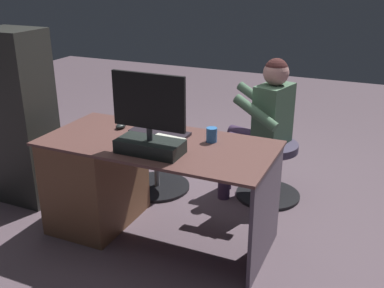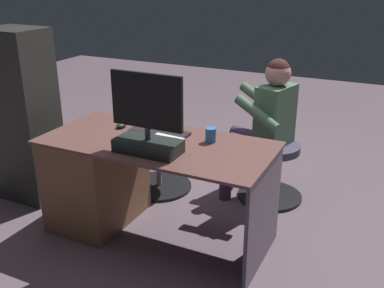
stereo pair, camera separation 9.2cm
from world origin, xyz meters
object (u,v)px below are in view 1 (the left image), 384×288
Objects in this scene: teddy_bear at (156,118)px; visitor_chair at (270,166)px; office_chair_teddy at (156,160)px; person at (262,117)px; tv_remote at (131,136)px; cup at (212,135)px; keyboard at (160,133)px; desk at (107,177)px; monitor at (149,129)px; computer_mouse at (121,126)px.

teddy_bear reaches higher than visitor_chair.
person is (-0.83, -0.22, 0.43)m from office_chair_teddy.
tv_remote is 0.67m from teddy_bear.
keyboard is at bearing 1.28° from cup.
teddy_bear is at bearing -94.73° from desk.
monitor reaches higher than tv_remote.
visitor_chair is (-0.50, -1.06, -0.59)m from monitor.
monitor is 0.95× the size of visitor_chair.
cup is (-0.69, -0.02, 0.03)m from computer_mouse.
desk is at bearing 42.33° from visitor_chair.
keyboard is 0.80× the size of visitor_chair.
person is (-0.83, -0.73, -0.04)m from computer_mouse.
monitor reaches higher than keyboard.
visitor_chair is at bearing -146.55° from tv_remote.
desk is 1.31m from visitor_chair.
visitor_chair is (-0.61, -0.74, -0.44)m from keyboard.
computer_mouse is 0.08× the size of person.
tv_remote reaches higher than desk.
monitor reaches higher than computer_mouse.
cup reaches higher than computer_mouse.
desk is 0.52m from keyboard.
monitor is at bearing 128.05° from tv_remote.
cup is (-0.28, -0.33, -0.11)m from monitor.
keyboard is at bearing -72.16° from monitor.
tv_remote is at bearing -36.18° from monitor.
cup is at bearing -178.58° from computer_mouse.
office_chair_teddy is (0.16, -0.63, -0.46)m from tv_remote.
office_chair_teddy is at bearing -89.96° from computer_mouse.
tv_remote is at bearing 42.17° from keyboard.
monitor is 1.19× the size of keyboard.
cup is (-0.74, -0.15, 0.38)m from desk.
cup reaches higher than desk.
desk is at bearing -14.10° from tv_remote.
monitor reaches higher than cup.
desk is 0.41m from tv_remote.
teddy_bear is (0.41, -0.83, -0.23)m from monitor.
computer_mouse is 0.20m from tv_remote.
computer_mouse reaches higher than tv_remote.
office_chair_teddy is 1.06× the size of visitor_chair.
monitor is 0.35m from tv_remote.
teddy_bear reaches higher than cup.
keyboard is 0.89m from person.
desk reaches higher than office_chair_teddy.
visitor_chair is (-0.91, -0.23, -0.36)m from teddy_bear.
teddy_bear reaches higher than keyboard.
office_chair_teddy is 0.37m from teddy_bear.
computer_mouse is 0.69m from office_chair_teddy.
tv_remote is (-0.16, 0.13, -0.01)m from computer_mouse.
computer_mouse is 1.11m from person.
monitor reaches higher than desk.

